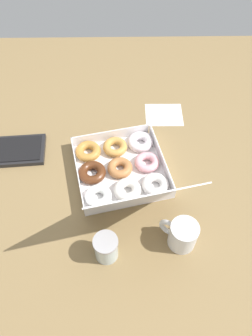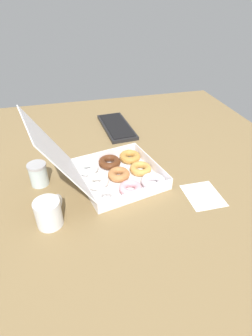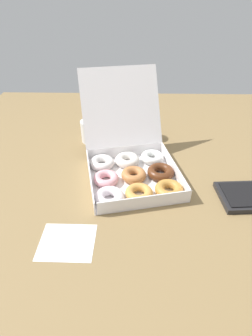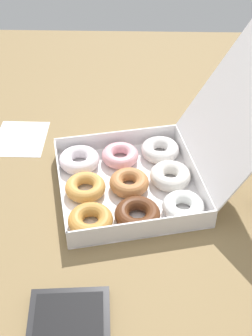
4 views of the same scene
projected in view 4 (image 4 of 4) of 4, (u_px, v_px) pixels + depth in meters
The scene contains 4 objects.
ground_plane at pixel (132, 203), 108.13cm from camera, with size 180.00×180.00×2.00cm, color olive.
donut_box at pixel (138, 175), 108.31cm from camera, with size 41.32×53.64×32.70cm.
coffee_mug at pixel (238, 126), 120.85cm from camera, with size 11.79×9.52×9.86cm.
paper_napkin at pixel (19, 138), 125.04cm from camera, with size 15.58×13.24×0.15cm, color white.
Camera 4 is at (76.64, 0.44, 75.71)cm, focal length 50.00 mm.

